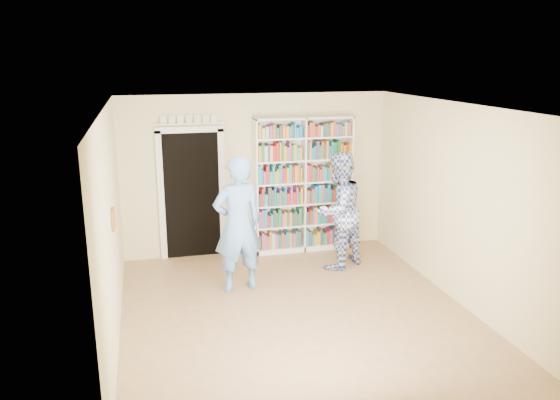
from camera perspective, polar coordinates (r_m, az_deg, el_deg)
name	(u,v)px	position (r m, az deg, el deg)	size (l,w,h in m)	color
floor	(296,313)	(7.37, 1.71, -11.68)	(5.00, 5.00, 0.00)	#926647
ceiling	(298,107)	(6.62, 1.89, 9.72)	(5.00, 5.00, 0.00)	white
wall_back	(257,174)	(9.23, -2.45, 2.68)	(4.50, 4.50, 0.00)	beige
wall_left	(111,228)	(6.64, -17.24, -2.83)	(5.00, 5.00, 0.00)	beige
wall_right	(456,203)	(7.78, 17.95, -0.35)	(5.00, 5.00, 0.00)	beige
bookshelf	(303,184)	(9.31, 2.43, 1.64)	(1.68, 0.32, 2.31)	white
doorway	(192,188)	(9.10, -9.21, 1.22)	(1.10, 0.08, 2.43)	black
wall_art	(113,219)	(6.82, -17.03, -1.92)	(0.03, 0.25, 0.25)	brown
man_blue	(238,225)	(7.72, -4.43, -2.57)	(0.72, 0.47, 1.97)	#689BE7
man_plaid	(338,211)	(8.63, 6.08, -1.12)	(0.90, 0.70, 1.86)	#303F94
paper_sheet	(349,206)	(8.48, 7.18, -0.59)	(0.22, 0.01, 0.31)	white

